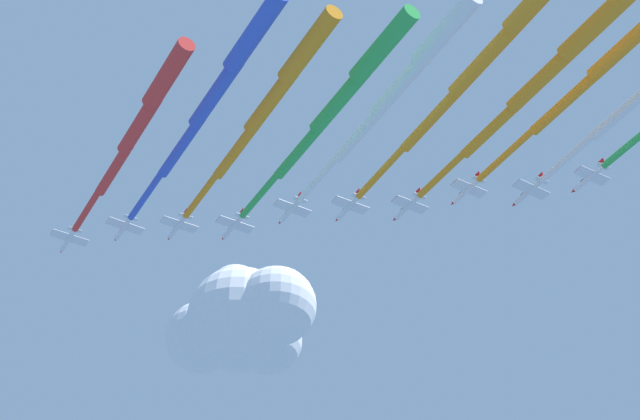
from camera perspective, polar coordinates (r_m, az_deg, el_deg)
The scene contains 9 objects.
jet_lead at distance 186.48m, azimuth -11.05°, elevation 5.35°, with size 65.50×30.82×3.73m.
jet_port_inner at distance 180.69m, azimuth -6.35°, elevation 7.42°, with size 73.74×33.94×3.71m.
jet_starboard_inner at distance 179.34m, azimuth -2.98°, elevation 6.90°, with size 68.20×31.99×3.79m.
jet_port_mid at distance 176.55m, azimuth 1.29°, elevation 6.92°, with size 68.44×30.92×3.77m.
jet_starboard_mid at distance 178.38m, azimuth 5.07°, elevation 7.85°, with size 66.47×30.89×3.74m.
jet_port_outer at distance 174.66m, azimuth 10.38°, elevation 9.46°, with size 74.98×35.22×3.75m.
jet_starboard_outer at distance 177.73m, azimuth 13.66°, elevation 8.04°, with size 66.88×29.96×3.80m.
jet_trail_port at distance 179.95m, azimuth 18.78°, elevation 10.05°, with size 74.55×33.02×3.78m.
cloud_puff at distance 260.63m, azimuth -4.74°, elevation -6.80°, with size 50.00×39.38×33.10m.
Camera 1 is at (-89.46, 120.65, 82.12)m, focal length 51.77 mm.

